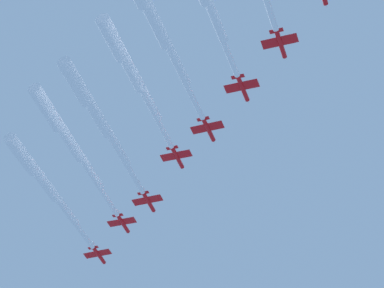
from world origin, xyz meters
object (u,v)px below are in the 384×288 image
Objects in this scene: jet_port_inner at (69,140)px; jet_starboard_inner at (97,116)px; jet_port_mid at (132,72)px; jet_lead at (44,182)px; jet_starboard_mid at (155,22)px.

jet_port_inner is 1.04× the size of jet_starboard_inner.
jet_starboard_inner is 14.87m from jet_port_mid.
jet_lead is 17.76m from jet_port_inner.
jet_lead is 1.10× the size of jet_port_mid.
jet_lead is at bearing 156.49° from jet_port_mid.
jet_port_mid is (13.64, -4.48, 3.87)m from jet_starboard_inner.
jet_port_mid is (43.22, -18.80, 1.77)m from jet_lead.
jet_lead is 0.97× the size of jet_port_inner.
jet_starboard_mid is (58.27, -30.37, -1.36)m from jet_lead.
jet_port_inner is at bearing 152.93° from jet_starboard_mid.
jet_port_mid is at bearing -18.17° from jet_starboard_inner.
jet_starboard_inner is 0.97× the size of jet_starboard_mid.
jet_port_inner is at bearing 159.66° from jet_port_mid.
jet_lead is at bearing 154.17° from jet_starboard_inner.
jet_starboard_mid is (42.74, -21.84, -2.56)m from jet_port_inner.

